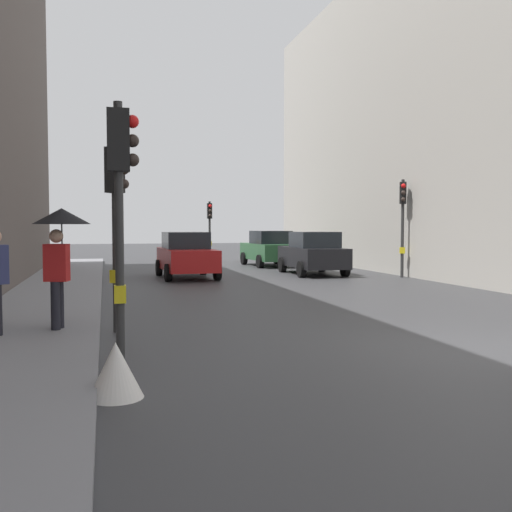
# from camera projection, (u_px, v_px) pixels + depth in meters

# --- Properties ---
(ground_plane) EXTENTS (120.00, 120.00, 0.00)m
(ground_plane) POSITION_uv_depth(u_px,v_px,m) (471.00, 349.00, 9.40)
(ground_plane) COLOR #38383A
(sidewalk_kerb) EXTENTS (2.53, 40.00, 0.16)m
(sidewalk_kerb) POSITION_uv_depth(u_px,v_px,m) (44.00, 309.00, 13.43)
(sidewalk_kerb) COLOR gray
(sidewalk_kerb) RESTS_ON ground
(traffic_light_far_median) EXTENTS (0.24, 0.43, 3.34)m
(traffic_light_far_median) POSITION_uv_depth(u_px,v_px,m) (210.00, 220.00, 31.93)
(traffic_light_far_median) COLOR #2D2D2D
(traffic_light_far_median) RESTS_ON ground
(traffic_light_near_right) EXTENTS (0.45, 0.36, 3.54)m
(traffic_light_near_right) POSITION_uv_depth(u_px,v_px,m) (116.00, 201.00, 10.83)
(traffic_light_near_right) COLOR #2D2D2D
(traffic_light_near_right) RESTS_ON ground
(traffic_light_near_left) EXTENTS (0.43, 0.24, 3.67)m
(traffic_light_near_left) POSITION_uv_depth(u_px,v_px,m) (121.00, 186.00, 7.97)
(traffic_light_near_left) COLOR #2D2D2D
(traffic_light_near_left) RESTS_ON ground
(traffic_light_mid_street) EXTENTS (0.34, 0.45, 3.79)m
(traffic_light_mid_street) POSITION_uv_depth(u_px,v_px,m) (403.00, 210.00, 22.56)
(traffic_light_mid_street) COLOR #2D2D2D
(traffic_light_mid_street) RESTS_ON ground
(car_green_estate) EXTENTS (2.19, 4.29, 1.76)m
(car_green_estate) POSITION_uv_depth(u_px,v_px,m) (269.00, 248.00, 29.19)
(car_green_estate) COLOR #2D6038
(car_green_estate) RESTS_ON ground
(car_red_sedan) EXTENTS (2.12, 4.25, 1.76)m
(car_red_sedan) POSITION_uv_depth(u_px,v_px,m) (186.00, 255.00, 22.51)
(car_red_sedan) COLOR red
(car_red_sedan) RESTS_ON ground
(car_dark_suv) EXTENTS (2.09, 4.24, 1.76)m
(car_dark_suv) POSITION_uv_depth(u_px,v_px,m) (313.00, 253.00, 24.03)
(car_dark_suv) COLOR black
(car_dark_suv) RESTS_ON ground
(pedestrian_with_umbrella) EXTENTS (1.00, 1.00, 2.14)m
(pedestrian_with_umbrella) POSITION_uv_depth(u_px,v_px,m) (60.00, 234.00, 10.30)
(pedestrian_with_umbrella) COLOR black
(pedestrian_with_umbrella) RESTS_ON sidewalk_kerb
(warning_sign_triangle) EXTENTS (0.64, 0.64, 0.65)m
(warning_sign_triangle) POSITION_uv_depth(u_px,v_px,m) (116.00, 370.00, 6.73)
(warning_sign_triangle) COLOR silver
(warning_sign_triangle) RESTS_ON ground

